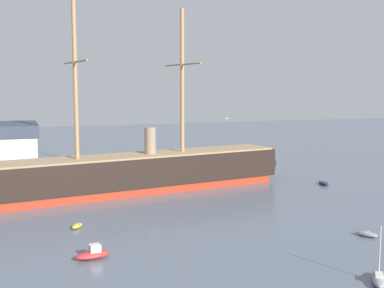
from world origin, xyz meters
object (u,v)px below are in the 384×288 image
Objects in this scene: sailboat_foreground_right at (379,279)px; dinghy_alongside_bow at (77,226)px; tall_ship at (133,173)px; motorboat_distant_centre at (159,178)px; seagull_in_flight at (226,119)px; motorboat_mid_left at (93,254)px; dinghy_far_right at (323,183)px; dinghy_mid_right at (367,234)px.

dinghy_alongside_bow is at bearing 130.90° from sailboat_foreground_right.
tall_ship is 26.35× the size of dinghy_alongside_bow.
motorboat_distant_centre is 2.93× the size of seagull_in_flight.
seagull_in_flight is (-4.73, -41.99, 13.72)m from motorboat_distant_centre.
seagull_in_flight reaches higher than motorboat_mid_left.
tall_ship is 12.09× the size of sailboat_foreground_right.
dinghy_far_right is 29.93m from motorboat_distant_centre.
dinghy_mid_right is (20.22, -33.02, -2.95)m from tall_ship.
sailboat_foreground_right is 1.89× the size of dinghy_far_right.
sailboat_foreground_right reaches higher than dinghy_mid_right.
motorboat_mid_left is 19.32m from seagull_in_flight.
motorboat_distant_centre is at bearing 151.58° from dinghy_far_right.
dinghy_far_right is (21.28, 39.49, -0.11)m from sailboat_foreground_right.
sailboat_foreground_right is 2.18× the size of dinghy_alongside_bow.
dinghy_far_right is 43.89m from seagull_in_flight.
dinghy_far_right is at bearing -9.02° from tall_ship.
dinghy_mid_right is 34.89m from dinghy_alongside_bow.
tall_ship is 22.39× the size of dinghy_mid_right.
dinghy_alongside_bow is at bearing 90.93° from motorboat_mid_left.
tall_ship is 21.38m from dinghy_alongside_bow.
dinghy_alongside_bow is (-11.24, -17.93, -3.00)m from tall_ship.
seagull_in_flight is at bearing -86.13° from tall_ship.
sailboat_foreground_right is at bearing -124.96° from dinghy_mid_right.
tall_ship is 31.96m from motorboat_mid_left.
dinghy_far_right is 2.45× the size of seagull_in_flight.
dinghy_mid_right is 1.18× the size of dinghy_alongside_bow.
motorboat_distant_centre is at bearing 83.57° from seagull_in_flight.
tall_ship is at bearing 121.49° from dinghy_mid_right.
motorboat_distant_centre reaches higher than dinghy_far_right.
motorboat_mid_left is at bearing -89.07° from dinghy_alongside_bow.
tall_ship is at bearing 105.01° from sailboat_foreground_right.
motorboat_distant_centre is (6.96, 8.96, -2.78)m from tall_ship.
motorboat_mid_left is (-23.05, 14.91, 0.09)m from sailboat_foreground_right.
dinghy_alongside_bow is (-31.46, 15.09, -0.05)m from dinghy_mid_right.
sailboat_foreground_right is at bearing -32.89° from motorboat_mid_left.
dinghy_mid_right is 2.50× the size of seagull_in_flight.
seagull_in_flight is (-31.05, -27.74, 13.87)m from dinghy_far_right.
dinghy_mid_right is 22.73m from seagull_in_flight.
sailboat_foreground_right is 14.34m from dinghy_mid_right.
tall_ship is 34.86m from seagull_in_flight.
motorboat_distant_centre reaches higher than dinghy_alongside_bow.
motorboat_mid_left is at bearing 166.59° from seagull_in_flight.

